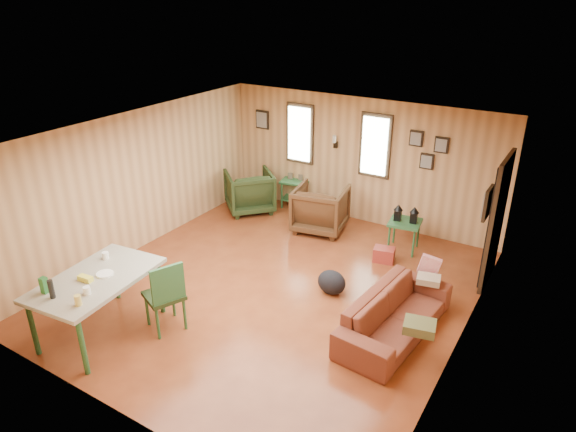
% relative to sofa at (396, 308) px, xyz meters
% --- Properties ---
extents(room, '(5.54, 6.04, 2.44)m').
position_rel_sofa_xyz_m(room, '(-1.80, 0.38, 0.82)').
color(room, brown).
rests_on(room, ground).
extents(sofa, '(0.77, 2.04, 0.78)m').
position_rel_sofa_xyz_m(sofa, '(0.00, 0.00, 0.00)').
color(sofa, maroon).
rests_on(sofa, ground).
extents(recliner_brown, '(1.07, 1.02, 0.95)m').
position_rel_sofa_xyz_m(recliner_brown, '(-2.35, 2.28, 0.08)').
color(recliner_brown, '#452914').
rests_on(recliner_brown, ground).
extents(recliner_green, '(1.22, 1.22, 0.92)m').
position_rel_sofa_xyz_m(recliner_green, '(-4.01, 2.34, 0.07)').
color(recliner_green, '#253317').
rests_on(recliner_green, ground).
extents(end_table, '(0.65, 0.61, 0.72)m').
position_rel_sofa_xyz_m(end_table, '(-3.33, 3.04, 0.01)').
color(end_table, '#2E6836').
rests_on(end_table, ground).
extents(side_table, '(0.59, 0.59, 0.84)m').
position_rel_sofa_xyz_m(side_table, '(-0.73, 2.33, 0.18)').
color(side_table, '#2E6836').
rests_on(side_table, ground).
extents(cooler, '(0.39, 0.31, 0.24)m').
position_rel_sofa_xyz_m(cooler, '(-0.85, 1.77, -0.27)').
color(cooler, maroon).
rests_on(cooler, ground).
extents(backpack, '(0.52, 0.46, 0.38)m').
position_rel_sofa_xyz_m(backpack, '(-1.15, 0.43, -0.20)').
color(backpack, black).
rests_on(backpack, ground).
extents(sofa_pillows, '(0.71, 1.64, 0.33)m').
position_rel_sofa_xyz_m(sofa_pillows, '(0.28, 0.28, 0.11)').
color(sofa_pillows, brown).
rests_on(sofa_pillows, sofa).
extents(dining_table, '(1.14, 1.73, 1.07)m').
position_rel_sofa_xyz_m(dining_table, '(-3.31, -2.02, 0.37)').
color(dining_table, '#9D9884').
rests_on(dining_table, ground).
extents(dining_chair, '(0.61, 0.61, 1.03)m').
position_rel_sofa_xyz_m(dining_chair, '(-2.60, -1.52, 0.19)').
color(dining_chair, '#253317').
rests_on(dining_chair, ground).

